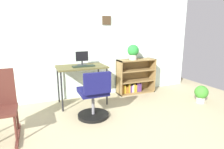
{
  "coord_description": "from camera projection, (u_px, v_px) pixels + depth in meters",
  "views": [
    {
      "loc": [
        -1.06,
        -1.77,
        1.41
      ],
      "look_at": [
        0.28,
        1.44,
        0.61
      ],
      "focal_mm": 30.29,
      "sensor_mm": 36.0,
      "label": 1
    }
  ],
  "objects": [
    {
      "name": "keyboard",
      "position": [
        84.0,
        66.0,
        3.55
      ],
      "size": [
        0.42,
        0.14,
        0.02
      ],
      "primitive_type": "cube",
      "color": "black",
      "rests_on": "desk"
    },
    {
      "name": "bookshelf_low",
      "position": [
        134.0,
        78.0,
        4.39
      ],
      "size": [
        0.89,
        0.3,
        0.78
      ],
      "color": "olive",
      "rests_on": "ground_plane"
    },
    {
      "name": "wall_back",
      "position": [
        86.0,
        40.0,
        3.97
      ],
      "size": [
        5.2,
        0.12,
        2.44
      ],
      "color": "silver",
      "rests_on": "ground_plane"
    },
    {
      "name": "desk",
      "position": [
        81.0,
        69.0,
        3.62
      ],
      "size": [
        0.93,
        0.58,
        0.76
      ],
      "color": "brown",
      "rests_on": "ground_plane"
    },
    {
      "name": "potted_plant_floor",
      "position": [
        201.0,
        93.0,
        3.77
      ],
      "size": [
        0.26,
        0.26,
        0.35
      ],
      "color": "#B7B2A8",
      "rests_on": "ground_plane"
    },
    {
      "name": "ground_plane",
      "position": [
        136.0,
        149.0,
        2.31
      ],
      "size": [
        6.24,
        6.24,
        0.0
      ],
      "primitive_type": "plane",
      "color": "tan"
    },
    {
      "name": "monitor",
      "position": [
        82.0,
        59.0,
        3.68
      ],
      "size": [
        0.24,
        0.19,
        0.27
      ],
      "color": "#262628",
      "rests_on": "desk"
    },
    {
      "name": "potted_plant_on_shelf",
      "position": [
        133.0,
        51.0,
        4.17
      ],
      "size": [
        0.25,
        0.25,
        0.33
      ],
      "color": "#B7B2A8",
      "rests_on": "bookshelf_low"
    },
    {
      "name": "office_chair",
      "position": [
        94.0,
        98.0,
        3.06
      ],
      "size": [
        0.52,
        0.55,
        0.81
      ],
      "color": "black",
      "rests_on": "ground_plane"
    }
  ]
}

